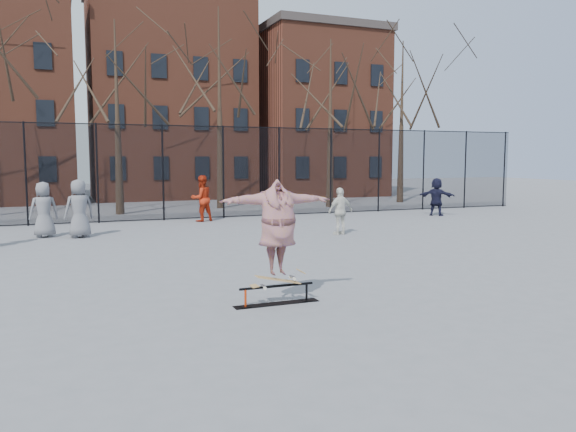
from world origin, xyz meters
name	(u,v)px	position (x,y,z in m)	size (l,w,h in m)	color
ground	(332,279)	(0.00, 0.00, 0.00)	(100.00, 100.00, 0.00)	slate
skate_rail	(277,297)	(-1.84, -1.46, 0.14)	(1.59, 0.24, 0.35)	black
skateboard	(278,282)	(-1.82, -1.46, 0.40)	(0.89, 0.21, 0.11)	#A67642
skater	(278,232)	(-1.82, -1.46, 1.31)	(2.09, 0.57, 1.70)	#5A3585
bystander_grey	(44,210)	(-5.93, 9.36, 0.92)	(0.90, 0.59, 1.84)	slate
bystander_red	(202,198)	(-0.02, 12.00, 0.95)	(0.92, 0.72, 1.90)	#AF260F
bystander_white	(340,211)	(3.44, 6.28, 0.81)	(0.95, 0.39, 1.61)	silver
bystander_navy	(436,197)	(10.41, 10.31, 0.86)	(1.59, 0.51, 1.71)	black
bystander_extra	(79,209)	(-4.85, 8.88, 0.96)	(0.94, 0.61, 1.92)	slate
fence	(196,171)	(-0.01, 13.00, 2.05)	(34.03, 0.07, 4.00)	black
tree_row	(170,59)	(-0.25, 17.15, 7.36)	(33.66, 7.46, 10.67)	black
rowhouses	(161,103)	(0.72, 26.00, 6.06)	(29.00, 7.00, 13.00)	brown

